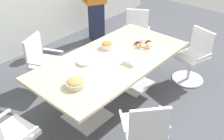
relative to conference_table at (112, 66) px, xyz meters
name	(u,v)px	position (x,y,z in m)	size (l,w,h in m)	color
ground_plane	(112,99)	(0.00, 0.00, -0.63)	(10.00, 10.00, 0.01)	#4C4F56
conference_table	(112,66)	(0.00, 0.00, 0.00)	(2.40, 1.20, 0.75)	#CCB793
office_chair_0	(193,59)	(1.35, -0.66, -0.22)	(0.66, 0.66, 0.91)	silver
office_chair_1	(136,36)	(1.42, 0.61, -0.22)	(0.74, 0.74, 0.91)	silver
office_chair_2	(44,66)	(-0.47, 1.06, -0.22)	(0.72, 0.72, 0.91)	silver
office_chair_4	(144,133)	(-0.61, -1.03, -0.22)	(0.76, 0.76, 0.91)	silver
person_standing_1	(96,0)	(1.46, 1.74, 0.27)	(0.58, 0.39, 1.72)	#232842
snack_bowl_cookies	(76,83)	(-0.80, -0.11, 0.17)	(0.26, 0.26, 0.10)	beige
snack_bowl_pretzels	(107,45)	(0.20, 0.27, 0.17)	(0.21, 0.21, 0.10)	white
donut_platter	(144,44)	(0.64, -0.11, 0.15)	(0.31, 0.30, 0.04)	white
plate_stack	(84,62)	(-0.36, 0.20, 0.14)	(0.20, 0.20, 0.04)	white
napkin_pile	(132,61)	(0.09, -0.29, 0.15)	(0.19, 0.19, 0.05)	white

